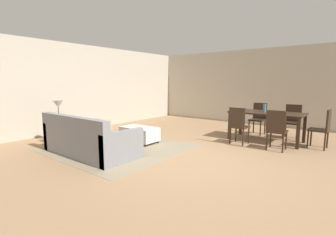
{
  "coord_description": "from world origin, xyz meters",
  "views": [
    {
      "loc": [
        2.62,
        -4.05,
        1.53
      ],
      "look_at": [
        -1.17,
        0.76,
        0.65
      ],
      "focal_mm": 26.48,
      "sensor_mm": 36.0,
      "label": 1
    }
  ],
  "objects_px": {
    "couch": "(89,141)",
    "table_lamp": "(58,105)",
    "dining_chair_far_left": "(259,117)",
    "dining_chair_head_east": "(323,127)",
    "dining_table": "(267,116)",
    "vase_centerpiece": "(265,108)",
    "ottoman_table": "(139,134)",
    "side_table": "(59,126)",
    "dining_chair_near_left": "(238,124)",
    "dining_chair_near_right": "(276,128)",
    "dining_chair_far_right": "(292,119)"
  },
  "relations": [
    {
      "from": "couch",
      "to": "table_lamp",
      "type": "distance_m",
      "value": 1.56
    },
    {
      "from": "dining_chair_far_left",
      "to": "dining_chair_head_east",
      "type": "height_order",
      "value": "same"
    },
    {
      "from": "table_lamp",
      "to": "dining_table",
      "type": "distance_m",
      "value": 5.29
    },
    {
      "from": "table_lamp",
      "to": "vase_centerpiece",
      "type": "relative_size",
      "value": 2.58
    },
    {
      "from": "ottoman_table",
      "to": "vase_centerpiece",
      "type": "height_order",
      "value": "vase_centerpiece"
    },
    {
      "from": "side_table",
      "to": "vase_centerpiece",
      "type": "relative_size",
      "value": 2.78
    },
    {
      "from": "dining_chair_near_left",
      "to": "dining_chair_near_right",
      "type": "height_order",
      "value": "same"
    },
    {
      "from": "ottoman_table",
      "to": "dining_table",
      "type": "height_order",
      "value": "dining_table"
    },
    {
      "from": "side_table",
      "to": "vase_centerpiece",
      "type": "height_order",
      "value": "vase_centerpiece"
    },
    {
      "from": "side_table",
      "to": "dining_chair_near_left",
      "type": "xyz_separation_m",
      "value": [
        3.56,
        2.67,
        0.07
      ]
    },
    {
      "from": "dining_chair_far_left",
      "to": "side_table",
      "type": "bearing_deg",
      "value": -129.74
    },
    {
      "from": "dining_chair_head_east",
      "to": "side_table",
      "type": "bearing_deg",
      "value": -146.46
    },
    {
      "from": "ottoman_table",
      "to": "couch",
      "type": "bearing_deg",
      "value": -93.96
    },
    {
      "from": "side_table",
      "to": "dining_table",
      "type": "relative_size",
      "value": 0.32
    },
    {
      "from": "side_table",
      "to": "dining_chair_far_left",
      "type": "bearing_deg",
      "value": 50.26
    },
    {
      "from": "couch",
      "to": "dining_chair_far_right",
      "type": "height_order",
      "value": "dining_chair_far_right"
    },
    {
      "from": "table_lamp",
      "to": "dining_chair_near_left",
      "type": "height_order",
      "value": "table_lamp"
    },
    {
      "from": "dining_table",
      "to": "dining_chair_near_left",
      "type": "distance_m",
      "value": 0.92
    },
    {
      "from": "table_lamp",
      "to": "dining_table",
      "type": "height_order",
      "value": "table_lamp"
    },
    {
      "from": "side_table",
      "to": "dining_chair_head_east",
      "type": "relative_size",
      "value": 0.62
    },
    {
      "from": "side_table",
      "to": "couch",
      "type": "bearing_deg",
      "value": -4.3
    },
    {
      "from": "side_table",
      "to": "dining_chair_near_left",
      "type": "distance_m",
      "value": 4.45
    },
    {
      "from": "couch",
      "to": "ottoman_table",
      "type": "xyz_separation_m",
      "value": [
        0.1,
        1.42,
        -0.06
      ]
    },
    {
      "from": "couch",
      "to": "dining_chair_near_left",
      "type": "xyz_separation_m",
      "value": [
        2.16,
        2.77,
        0.23
      ]
    },
    {
      "from": "side_table",
      "to": "dining_chair_far_right",
      "type": "xyz_separation_m",
      "value": [
        4.44,
        4.27,
        0.07
      ]
    },
    {
      "from": "ottoman_table",
      "to": "dining_chair_far_right",
      "type": "bearing_deg",
      "value": 45.08
    },
    {
      "from": "dining_chair_near_left",
      "to": "ottoman_table",
      "type": "bearing_deg",
      "value": -146.76
    },
    {
      "from": "dining_table",
      "to": "dining_chair_near_right",
      "type": "height_order",
      "value": "dining_chair_near_right"
    },
    {
      "from": "dining_table",
      "to": "dining_chair_far_left",
      "type": "xyz_separation_m",
      "value": [
        -0.45,
        0.76,
        -0.15
      ]
    },
    {
      "from": "couch",
      "to": "side_table",
      "type": "height_order",
      "value": "couch"
    },
    {
      "from": "ottoman_table",
      "to": "dining_chair_head_east",
      "type": "relative_size",
      "value": 1.05
    },
    {
      "from": "dining_chair_near_left",
      "to": "dining_chair_far_right",
      "type": "relative_size",
      "value": 1.0
    },
    {
      "from": "dining_table",
      "to": "dining_chair_near_right",
      "type": "xyz_separation_m",
      "value": [
        0.47,
        -0.84,
        -0.15
      ]
    },
    {
      "from": "dining_chair_head_east",
      "to": "vase_centerpiece",
      "type": "height_order",
      "value": "vase_centerpiece"
    },
    {
      "from": "dining_chair_head_east",
      "to": "couch",
      "type": "bearing_deg",
      "value": -137.07
    },
    {
      "from": "dining_chair_near_left",
      "to": "dining_chair_near_right",
      "type": "bearing_deg",
      "value": -2.0
    },
    {
      "from": "couch",
      "to": "ottoman_table",
      "type": "bearing_deg",
      "value": 86.04
    },
    {
      "from": "vase_centerpiece",
      "to": "dining_chair_near_left",
      "type": "bearing_deg",
      "value": -113.59
    },
    {
      "from": "dining_table",
      "to": "dining_chair_far_right",
      "type": "height_order",
      "value": "dining_chair_far_right"
    },
    {
      "from": "dining_chair_head_east",
      "to": "dining_chair_far_left",
      "type": "bearing_deg",
      "value": 156.03
    },
    {
      "from": "dining_chair_near_right",
      "to": "dining_chair_far_right",
      "type": "distance_m",
      "value": 1.63
    },
    {
      "from": "couch",
      "to": "side_table",
      "type": "distance_m",
      "value": 1.41
    },
    {
      "from": "dining_chair_near_left",
      "to": "vase_centerpiece",
      "type": "xyz_separation_m",
      "value": [
        0.36,
        0.82,
        0.34
      ]
    },
    {
      "from": "side_table",
      "to": "dining_chair_far_left",
      "type": "relative_size",
      "value": 0.62
    },
    {
      "from": "dining_chair_far_right",
      "to": "vase_centerpiece",
      "type": "xyz_separation_m",
      "value": [
        -0.52,
        -0.78,
        0.34
      ]
    },
    {
      "from": "dining_chair_near_left",
      "to": "dining_chair_far_left",
      "type": "distance_m",
      "value": 1.57
    },
    {
      "from": "dining_chair_far_right",
      "to": "vase_centerpiece",
      "type": "distance_m",
      "value": 1.0
    },
    {
      "from": "ottoman_table",
      "to": "dining_table",
      "type": "xyz_separation_m",
      "value": [
        2.49,
        2.16,
        0.44
      ]
    },
    {
      "from": "table_lamp",
      "to": "vase_centerpiece",
      "type": "xyz_separation_m",
      "value": [
        3.91,
        3.49,
        -0.12
      ]
    },
    {
      "from": "dining_table",
      "to": "table_lamp",
      "type": "bearing_deg",
      "value": -138.85
    }
  ]
}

